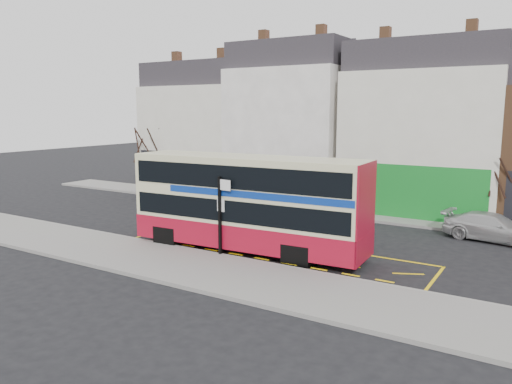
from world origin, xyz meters
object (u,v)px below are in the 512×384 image
Objects in this scene: bus_stop_post at (221,209)px; car_grey at (316,205)px; street_tree_right at (505,166)px; car_white at (493,227)px; car_silver at (236,197)px; double_decker_bus at (248,202)px; street_tree_left at (147,136)px.

car_grey is (-0.13, 9.85, -1.50)m from bus_stop_post.
street_tree_right is (9.78, 2.02, 2.73)m from car_grey.
car_white is (9.70, -0.74, 0.03)m from car_grey.
car_silver is 0.83× the size of street_tree_right.
street_tree_right is (9.14, 10.51, 1.12)m from double_decker_bus.
bus_stop_post is at bearing -129.11° from street_tree_right.
car_white is (9.07, 7.75, -1.58)m from double_decker_bus.
street_tree_right is (9.65, 11.87, 1.23)m from bus_stop_post.
car_silver is at bearing 126.74° from bus_stop_post.
bus_stop_post is 0.68× the size of street_tree_right.
bus_stop_post is 0.87× the size of car_grey.
car_white is at bearing 37.43° from double_decker_bus.
double_decker_bus is 1.72× the size of street_tree_left.
double_decker_bus reaches higher than car_white.
bus_stop_post is 15.35m from street_tree_right.
bus_stop_post is at bearing -113.63° from double_decker_bus.
car_white is (9.57, 9.11, -1.48)m from bus_stop_post.
car_white is 3.86m from street_tree_right.
street_tree_left is 1.27× the size of street_tree_right.
double_decker_bus is 2.36× the size of car_white.
bus_stop_post is 13.30m from car_white.
double_decker_bus is 18.31m from street_tree_left.
double_decker_bus is at bearing 138.47° from car_white.
street_tree_right is at bearing -62.56° from car_grey.
car_silver is at bearing -170.84° from street_tree_right.
street_tree_left reaches higher than car_grey.
double_decker_bus is 10.21m from car_silver.
street_tree_left is 24.50m from street_tree_right.
car_silver is (-5.58, 9.42, -1.45)m from bus_stop_post.
bus_stop_post is at bearing -163.49° from car_grey.
car_grey is 0.85× the size of car_white.
car_grey is (5.45, 0.44, -0.06)m from car_silver.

